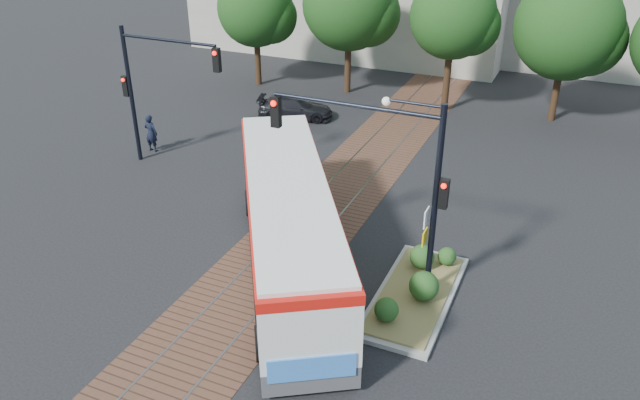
{
  "coord_description": "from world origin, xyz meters",
  "views": [
    {
      "loc": [
        8.41,
        -16.33,
        11.63
      ],
      "look_at": [
        0.77,
        0.93,
        1.6
      ],
      "focal_mm": 35.0,
      "sensor_mm": 36.0,
      "label": 1
    }
  ],
  "objects_px": {
    "city_bus": "(288,220)",
    "signal_pole_left": "(150,79)",
    "traffic_island": "(417,287)",
    "parked_car": "(295,108)",
    "officer": "(151,133)",
    "signal_pole_main": "(395,167)"
  },
  "relations": [
    {
      "from": "city_bus",
      "to": "traffic_island",
      "type": "xyz_separation_m",
      "value": [
        4.31,
        0.09,
        -1.44
      ]
    },
    {
      "from": "traffic_island",
      "to": "signal_pole_main",
      "type": "xyz_separation_m",
      "value": [
        -0.96,
        0.09,
        3.83
      ]
    },
    {
      "from": "signal_pole_main",
      "to": "traffic_island",
      "type": "bearing_deg",
      "value": -5.36
    },
    {
      "from": "city_bus",
      "to": "signal_pole_left",
      "type": "distance_m",
      "value": 10.4
    },
    {
      "from": "traffic_island",
      "to": "parked_car",
      "type": "xyz_separation_m",
      "value": [
        -10.19,
        12.5,
        0.24
      ]
    },
    {
      "from": "signal_pole_left",
      "to": "city_bus",
      "type": "bearing_deg",
      "value": -29.3
    },
    {
      "from": "traffic_island",
      "to": "officer",
      "type": "xyz_separation_m",
      "value": [
        -14.39,
        5.92,
        0.55
      ]
    },
    {
      "from": "city_bus",
      "to": "signal_pole_main",
      "type": "height_order",
      "value": "signal_pole_main"
    },
    {
      "from": "city_bus",
      "to": "signal_pole_left",
      "type": "height_order",
      "value": "signal_pole_left"
    },
    {
      "from": "officer",
      "to": "parked_car",
      "type": "distance_m",
      "value": 7.81
    },
    {
      "from": "traffic_island",
      "to": "officer",
      "type": "height_order",
      "value": "officer"
    },
    {
      "from": "city_bus",
      "to": "signal_pole_main",
      "type": "bearing_deg",
      "value": -28.65
    },
    {
      "from": "city_bus",
      "to": "parked_car",
      "type": "distance_m",
      "value": 13.95
    },
    {
      "from": "traffic_island",
      "to": "parked_car",
      "type": "relative_size",
      "value": 1.34
    },
    {
      "from": "city_bus",
      "to": "officer",
      "type": "relative_size",
      "value": 6.46
    },
    {
      "from": "signal_pole_main",
      "to": "officer",
      "type": "xyz_separation_m",
      "value": [
        -13.44,
        5.83,
        -3.28
      ]
    },
    {
      "from": "signal_pole_main",
      "to": "signal_pole_left",
      "type": "height_order",
      "value": "signal_pole_main"
    },
    {
      "from": "city_bus",
      "to": "signal_pole_left",
      "type": "xyz_separation_m",
      "value": [
        -8.88,
        4.98,
        2.1
      ]
    },
    {
      "from": "city_bus",
      "to": "signal_pole_left",
      "type": "bearing_deg",
      "value": 118.99
    },
    {
      "from": "signal_pole_main",
      "to": "parked_car",
      "type": "bearing_deg",
      "value": 126.66
    },
    {
      "from": "city_bus",
      "to": "traffic_island",
      "type": "height_order",
      "value": "city_bus"
    },
    {
      "from": "traffic_island",
      "to": "signal_pole_left",
      "type": "bearing_deg",
      "value": 159.64
    }
  ]
}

